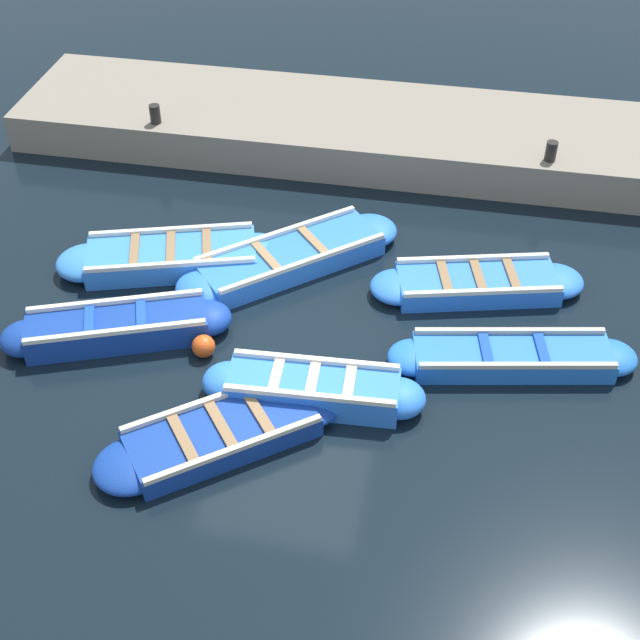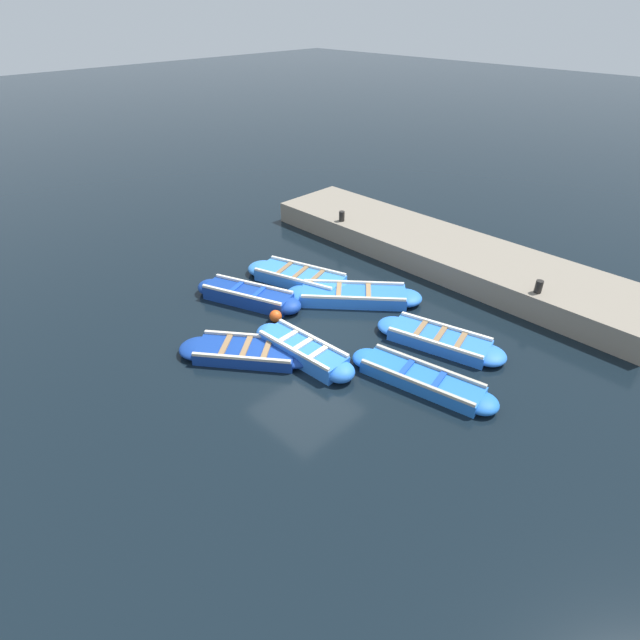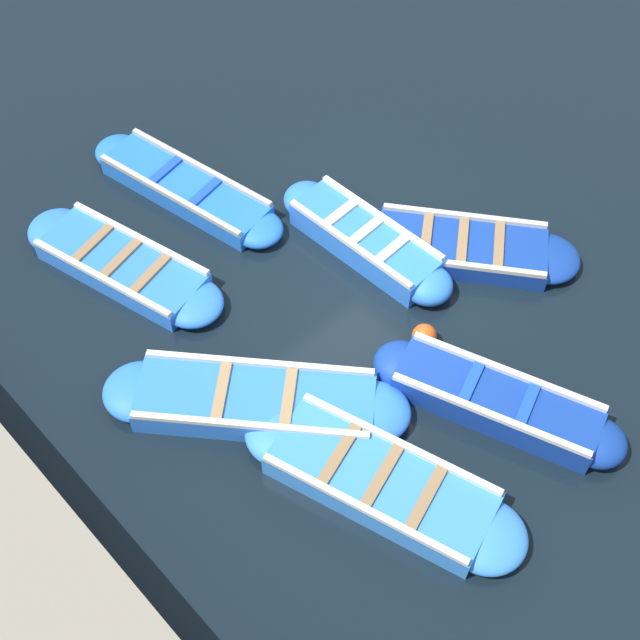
% 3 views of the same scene
% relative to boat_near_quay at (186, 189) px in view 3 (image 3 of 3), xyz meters
% --- Properties ---
extents(ground_plane, '(120.00, 120.00, 0.00)m').
position_rel_boat_near_quay_xyz_m(ground_plane, '(-0.64, 3.16, -0.16)').
color(ground_plane, black).
extents(boat_near_quay, '(1.39, 3.61, 0.37)m').
position_rel_boat_near_quay_xyz_m(boat_near_quay, '(0.00, 0.00, 0.00)').
color(boat_near_quay, blue).
rests_on(boat_near_quay, ground).
extents(boat_far_corner, '(1.65, 3.45, 0.37)m').
position_rel_boat_near_quay_xyz_m(boat_far_corner, '(1.59, 0.58, 0.00)').
color(boat_far_corner, blue).
rests_on(boat_far_corner, ground).
extents(boat_drifting, '(3.27, 3.57, 0.40)m').
position_rel_boat_near_quay_xyz_m(boat_drifting, '(1.69, 3.57, 0.02)').
color(boat_drifting, blue).
rests_on(boat_drifting, ground).
extents(boat_end_of_row, '(1.99, 3.80, 0.42)m').
position_rel_boat_near_quay_xyz_m(boat_end_of_row, '(1.34, 5.45, 0.02)').
color(boat_end_of_row, '#3884E0').
rests_on(boat_end_of_row, ground).
extents(boat_inner_gap, '(0.89, 3.08, 0.47)m').
position_rel_boat_near_quay_xyz_m(boat_inner_gap, '(-1.21, 2.63, 0.05)').
color(boat_inner_gap, blue).
rests_on(boat_inner_gap, ground).
extents(boat_mid_row, '(2.81, 3.26, 0.36)m').
position_rel_boat_near_quay_xyz_m(boat_mid_row, '(-2.16, 3.65, -0.01)').
color(boat_mid_row, navy).
rests_on(boat_mid_row, ground).
extents(boat_centre, '(1.85, 3.37, 0.47)m').
position_rel_boat_near_quay_xyz_m(boat_centre, '(-0.51, 5.68, 0.05)').
color(boat_centre, navy).
rests_on(boat_centre, ground).
extents(buoy_orange_near, '(0.34, 0.34, 0.34)m').
position_rel_boat_near_quay_xyz_m(buoy_orange_near, '(-0.61, 4.35, 0.01)').
color(buoy_orange_near, '#E05119').
rests_on(buoy_orange_near, ground).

